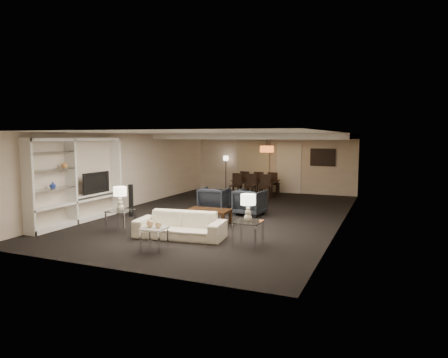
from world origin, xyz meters
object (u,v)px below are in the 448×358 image
coffee_table (209,217)px  chair_nm (250,186)px  side_table_left (121,221)px  marble_table (154,239)px  chair_nl (236,185)px  television (93,183)px  armchair_right (250,202)px  chair_fm (260,183)px  pendant_light (267,149)px  table_lamp_left (120,199)px  side_table_right (248,233)px  armchair_left (214,200)px  table_lamp_right (248,208)px  floor_speaker (131,200)px  dining_table (255,188)px  sofa (180,225)px  vase_amber (64,165)px  chair_fr (274,183)px  chair_fl (247,182)px  chair_nr (265,187)px  floor_lamp (226,173)px  vase_blue (53,185)px

coffee_table → chair_nm: bearing=96.0°
side_table_left → marble_table: side_table_left is taller
chair_nl → television: bearing=-112.1°
armchair_right → chair_fm: 4.68m
pendant_light → table_lamp_left: pendant_light is taller
armchair_right → side_table_right: (1.10, -3.30, -0.12)m
armchair_left → chair_nl: size_ratio=0.92×
side_table_right → table_lamp_right: 0.57m
side_table_left → chair_fm: 7.94m
marble_table → chair_nm: chair_nm is taller
side_table_right → chair_nl: (-2.82, 6.55, 0.20)m
coffee_table → television: (-3.44, -0.56, 0.85)m
floor_speaker → chair_nl: 5.06m
chair_fm → side_table_right: bearing=107.3°
armchair_left → table_lamp_right: (2.30, -3.30, 0.45)m
armchair_right → dining_table: 4.06m
sofa → side_table_left: 1.70m
vase_amber → chair_fr: vase_amber is taller
vase_amber → dining_table: (2.94, 7.21, -1.33)m
coffee_table → chair_fl: (-1.12, 6.25, 0.26)m
side_table_left → side_table_right: bearing=0.0°
television → table_lamp_right: bearing=-101.4°
chair_nm → side_table_left: bearing=-103.4°
armchair_left → marble_table: armchair_left is taller
armchair_right → side_table_left: size_ratio=1.49×
vase_amber → chair_fr: bearing=65.7°
coffee_table → chair_nm: (-0.52, 4.95, 0.26)m
table_lamp_left → chair_nr: table_lamp_left is taller
side_table_right → chair_fm: bearing=105.8°
floor_speaker → chair_fr: bearing=58.3°
table_lamp_left → table_lamp_right: bearing=0.0°
armchair_left → chair_nr: chair_nr is taller
armchair_right → chair_fl: 4.86m
floor_lamp → sofa: bearing=-74.7°
armchair_right → table_lamp_right: 3.51m
television → armchair_right: bearing=-60.7°
vase_amber → chair_nr: size_ratio=0.18×
vase_blue → floor_speaker: size_ratio=0.18×
table_lamp_right → marble_table: size_ratio=1.24×
pendant_light → coffee_table: (-0.14, -4.96, -1.71)m
chair_fm → marble_table: bearing=94.8°
pendant_light → television: (-3.58, -5.52, -0.86)m
coffee_table → marble_table: marble_table is taller
chair_nl → floor_lamp: bearing=124.3°
pendant_light → marble_table: size_ratio=1.08×
side_table_left → floor_speaker: size_ratio=0.60×
table_lamp_left → marble_table: size_ratio=1.24×
armchair_left → table_lamp_right: size_ratio=1.44×
sofa → vase_amber: vase_amber is taller
coffee_table → chair_nl: 5.08m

